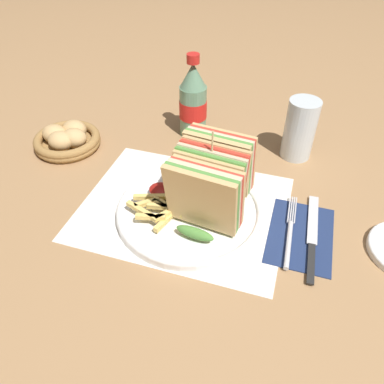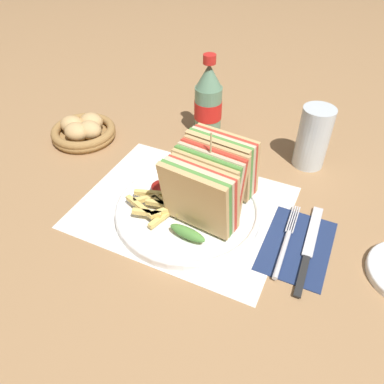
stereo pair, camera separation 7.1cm
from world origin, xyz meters
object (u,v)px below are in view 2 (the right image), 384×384
club_sandwich (210,182)px  bread_basket (83,131)px  knife (309,248)px  glass_near (312,141)px  fork (285,246)px  coke_bottle_near (208,103)px  plate_main (188,210)px

club_sandwich → bread_basket: bearing=163.1°
knife → bread_basket: bearing=165.5°
club_sandwich → knife: bearing=-2.9°
glass_near → bread_basket: (-0.52, -0.13, -0.04)m
glass_near → club_sandwich: bearing=-119.0°
fork → knife: size_ratio=0.85×
glass_near → bread_basket: 0.54m
fork → bread_basket: bearing=163.1°
club_sandwich → coke_bottle_near: coke_bottle_near is taller
bread_basket → fork: bearing=-14.7°
plate_main → club_sandwich: bearing=22.6°
glass_near → bread_basket: size_ratio=0.89×
coke_bottle_near → plate_main: bearing=-74.1°
fork → coke_bottle_near: size_ratio=0.92×
plate_main → glass_near: size_ratio=2.02×
plate_main → bread_basket: 0.37m
fork → club_sandwich: bearing=168.6°
fork → glass_near: (-0.02, 0.27, 0.05)m
plate_main → coke_bottle_near: (-0.08, 0.28, 0.08)m
plate_main → bread_basket: (-0.35, 0.13, 0.01)m
plate_main → fork: size_ratio=1.52×
plate_main → knife: size_ratio=1.29×
plate_main → club_sandwich: 0.08m
knife → fork: bearing=-161.1°
club_sandwich → plate_main: bearing=-157.4°
coke_bottle_near → glass_near: 0.26m
plate_main → fork: bearing=-2.8°
plate_main → glass_near: glass_near is taller
coke_bottle_near → bread_basket: 0.31m
glass_near → bread_basket: glass_near is taller
coke_bottle_near → bread_basket: (-0.27, -0.15, -0.07)m
plate_main → coke_bottle_near: size_ratio=1.39×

